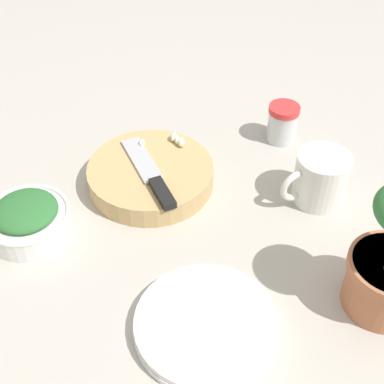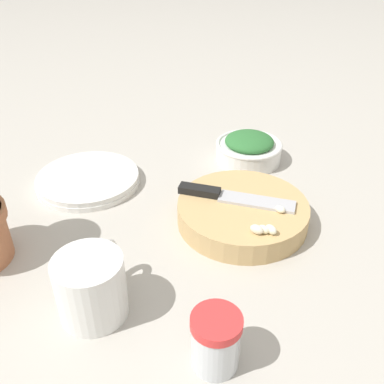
{
  "view_description": "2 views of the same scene",
  "coord_description": "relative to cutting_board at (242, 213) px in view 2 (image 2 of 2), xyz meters",
  "views": [
    {
      "loc": [
        0.56,
        0.37,
        0.64
      ],
      "look_at": [
        0.04,
        -0.01,
        0.05
      ],
      "focal_mm": 50.0,
      "sensor_mm": 36.0,
      "label": 1
    },
    {
      "loc": [
        -0.53,
        0.11,
        0.45
      ],
      "look_at": [
        0.0,
        -0.02,
        0.09
      ],
      "focal_mm": 40.0,
      "sensor_mm": 36.0,
      "label": 2
    }
  ],
  "objects": [
    {
      "name": "ground_plane",
      "position": [
        -0.02,
        0.12,
        -0.02
      ],
      "size": [
        5.0,
        5.0,
        0.0
      ],
      "primitive_type": "plane",
      "color": "#B2ADA3"
    },
    {
      "name": "coffee_mug",
      "position": [
        -0.14,
        0.26,
        0.03
      ],
      "size": [
        0.12,
        0.09,
        0.09
      ],
      "color": "silver",
      "rests_on": "ground_plane"
    },
    {
      "name": "cutting_board",
      "position": [
        0.0,
        0.0,
        0.0
      ],
      "size": [
        0.22,
        0.22,
        0.04
      ],
      "color": "tan",
      "rests_on": "ground_plane"
    },
    {
      "name": "spice_jar",
      "position": [
        -0.25,
        0.12,
        0.02
      ],
      "size": [
        0.06,
        0.06,
        0.08
      ],
      "color": "silver",
      "rests_on": "ground_plane"
    },
    {
      "name": "plate_stack",
      "position": [
        0.19,
        0.25,
        -0.01
      ],
      "size": [
        0.2,
        0.2,
        0.02
      ],
      "color": "silver",
      "rests_on": "ground_plane"
    },
    {
      "name": "chef_knife",
      "position": [
        0.02,
        0.02,
        0.02
      ],
      "size": [
        0.12,
        0.19,
        0.01
      ],
      "rotation": [
        0.0,
        0.0,
        2.62
      ],
      "color": "black",
      "rests_on": "cutting_board"
    },
    {
      "name": "herb_bowl",
      "position": [
        0.21,
        -0.09,
        0.01
      ],
      "size": [
        0.14,
        0.14,
        0.06
      ],
      "color": "silver",
      "rests_on": "ground_plane"
    },
    {
      "name": "garlic_cloves",
      "position": [
        -0.07,
        -0.01,
        0.03
      ],
      "size": [
        0.07,
        0.08,
        0.01
      ],
      "color": "#EDE6CE",
      "rests_on": "cutting_board"
    }
  ]
}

